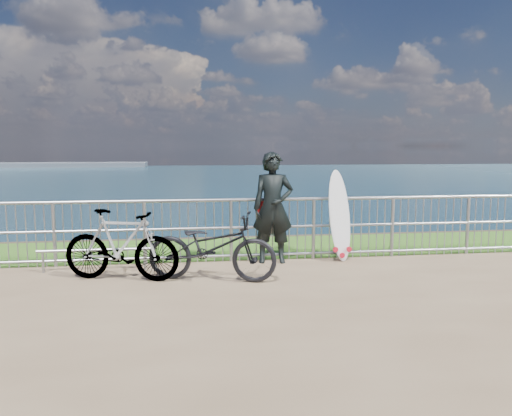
{
  "coord_description": "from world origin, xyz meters",
  "views": [
    {
      "loc": [
        -1.26,
        -7.1,
        2.04
      ],
      "look_at": [
        -0.11,
        1.2,
        1.0
      ],
      "focal_mm": 35.0,
      "sensor_mm": 36.0,
      "label": 1
    }
  ],
  "objects": [
    {
      "name": "grass_strip",
      "position": [
        0.0,
        2.7,
        0.01
      ],
      "size": [
        120.0,
        120.0,
        0.0
      ],
      "primitive_type": "plane",
      "color": "#33681C",
      "rests_on": "ground"
    },
    {
      "name": "seascape",
      "position": [
        -43.75,
        147.49,
        -4.03
      ],
      "size": [
        260.0,
        260.0,
        5.0
      ],
      "color": "brown",
      "rests_on": "ground"
    },
    {
      "name": "bicycle_far",
      "position": [
        -2.27,
        0.57,
        0.55
      ],
      "size": [
        1.89,
        1.01,
        1.1
      ],
      "primitive_type": "imported",
      "rotation": [
        0.0,
        0.0,
        1.28
      ],
      "color": "black",
      "rests_on": "ground"
    },
    {
      "name": "bicycle_near",
      "position": [
        -0.91,
        0.36,
        0.52
      ],
      "size": [
        2.1,
        1.23,
        1.04
      ],
      "primitive_type": "imported",
      "rotation": [
        0.0,
        0.0,
        1.28
      ],
      "color": "black",
      "rests_on": "ground"
    },
    {
      "name": "bike_rack",
      "position": [
        -2.79,
        1.2,
        0.31
      ],
      "size": [
        1.81,
        0.05,
        0.38
      ],
      "color": "#92949A",
      "rests_on": "ground"
    },
    {
      "name": "surfboard",
      "position": [
        1.44,
        1.44,
        0.75
      ],
      "size": [
        0.51,
        0.48,
        1.63
      ],
      "color": "white",
      "rests_on": "ground"
    },
    {
      "name": "railing",
      "position": [
        0.02,
        1.6,
        0.58
      ],
      "size": [
        10.06,
        0.1,
        1.13
      ],
      "color": "#92949A",
      "rests_on": "ground"
    },
    {
      "name": "surfer",
      "position": [
        0.22,
        1.43,
        0.97
      ],
      "size": [
        0.75,
        0.52,
        1.94
      ],
      "primitive_type": "imported",
      "rotation": [
        0.0,
        0.0,
        -0.08
      ],
      "color": "black",
      "rests_on": "ground"
    }
  ]
}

